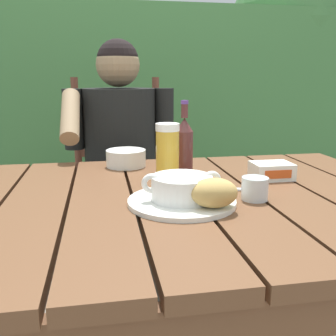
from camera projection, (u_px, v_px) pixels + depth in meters
dining_table at (164, 225)px, 1.04m from camera, size 1.49×0.95×0.74m
hedge_backdrop at (172, 93)px, 2.87m from camera, size 3.97×0.92×1.92m
chair_near_diner at (120, 188)px, 1.94m from camera, size 0.45×0.40×1.05m
person_eating at (120, 155)px, 1.70m from camera, size 0.48×0.47×1.22m
serving_plate at (182, 201)px, 0.96m from camera, size 0.27×0.27×0.01m
soup_bowl at (182, 187)px, 0.95m from camera, size 0.20×0.15×0.07m
bread_roll at (214, 193)px, 0.90m from camera, size 0.12×0.09×0.07m
beer_glass at (167, 152)px, 1.16m from camera, size 0.07×0.07×0.18m
beer_bottle at (184, 144)px, 1.25m from camera, size 0.06×0.06×0.24m
water_glass_small at (255, 189)px, 0.99m from camera, size 0.07×0.07×0.06m
butter_tub at (272, 171)px, 1.20m from camera, size 0.12×0.09×0.05m
table_knife at (225, 188)px, 1.08m from camera, size 0.15×0.07×0.01m
diner_bowl at (126, 158)px, 1.37m from camera, size 0.14×0.14×0.06m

